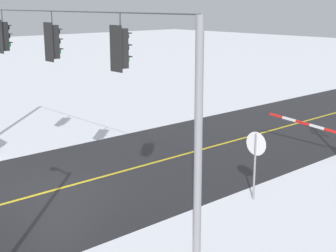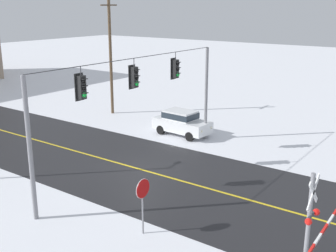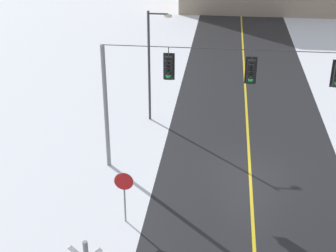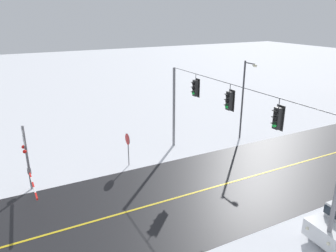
% 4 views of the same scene
% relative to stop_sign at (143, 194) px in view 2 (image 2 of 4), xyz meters
% --- Properties ---
extents(ground_plane, '(160.00, 160.00, 0.00)m').
position_rel_stop_sign_xyz_m(ground_plane, '(5.26, 4.51, -1.71)').
color(ground_plane, white).
extents(road_asphalt, '(9.00, 80.00, 0.01)m').
position_rel_stop_sign_xyz_m(road_asphalt, '(5.26, 10.51, -1.71)').
color(road_asphalt, black).
rests_on(road_asphalt, ground).
extents(lane_centre_line, '(0.14, 72.00, 0.01)m').
position_rel_stop_sign_xyz_m(lane_centre_line, '(5.26, 10.51, -1.70)').
color(lane_centre_line, gold).
rests_on(lane_centre_line, ground).
extents(signal_span, '(14.20, 0.47, 6.22)m').
position_rel_stop_sign_xyz_m(signal_span, '(5.11, 4.50, 2.50)').
color(signal_span, gray).
rests_on(signal_span, ground).
extents(stop_sign, '(0.80, 0.09, 2.35)m').
position_rel_stop_sign_xyz_m(stop_sign, '(0.00, 0.00, 0.00)').
color(stop_sign, gray).
rests_on(stop_sign, ground).
extents(railroad_crossing, '(4.30, 0.31, 4.00)m').
position_rel_stop_sign_xyz_m(railroad_crossing, '(0.65, -6.35, 0.27)').
color(railroad_crossing, gray).
rests_on(railroad_crossing, ground).
extents(parked_car_white, '(2.00, 4.28, 1.74)m').
position_rel_stop_sign_xyz_m(parked_car_white, '(12.07, 6.36, -0.76)').
color(parked_car_white, white).
rests_on(parked_car_white, ground).
extents(utility_pole, '(1.80, 0.24, 9.42)m').
position_rel_stop_sign_xyz_m(utility_pole, '(13.87, 14.62, 3.13)').
color(utility_pole, brown).
rests_on(utility_pole, ground).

